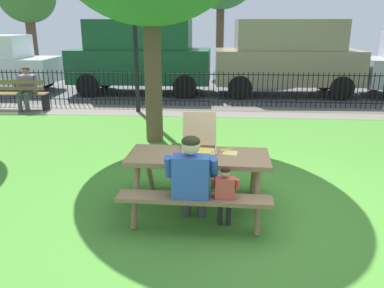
{
  "coord_description": "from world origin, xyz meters",
  "views": [
    {
      "loc": [
        -0.36,
        -4.8,
        2.4
      ],
      "look_at": [
        -0.75,
        0.43,
        0.75
      ],
      "focal_mm": 36.61,
      "sensor_mm": 36.0,
      "label": 1
    }
  ],
  "objects_px": {
    "adult_at_table": "(192,178)",
    "park_bench_left": "(18,95)",
    "pizza_box_open": "(199,145)",
    "pizza_slice_on_table": "(229,152)",
    "child_at_table": "(225,192)",
    "person_on_park_bench": "(26,86)",
    "picnic_table_foreground": "(198,167)",
    "parked_car_center": "(287,56)",
    "parked_car_left": "(141,55)",
    "lamp_post_walkway": "(134,7)"
  },
  "relations": [
    {
      "from": "pizza_box_open",
      "to": "pizza_slice_on_table",
      "type": "distance_m",
      "value": 0.4
    },
    {
      "from": "child_at_table",
      "to": "park_bench_left",
      "type": "relative_size",
      "value": 0.52
    },
    {
      "from": "child_at_table",
      "to": "parked_car_center",
      "type": "height_order",
      "value": "parked_car_center"
    },
    {
      "from": "child_at_table",
      "to": "parked_car_center",
      "type": "distance_m",
      "value": 9.53
    },
    {
      "from": "pizza_box_open",
      "to": "adult_at_table",
      "type": "distance_m",
      "value": 0.67
    },
    {
      "from": "adult_at_table",
      "to": "park_bench_left",
      "type": "distance_m",
      "value": 8.29
    },
    {
      "from": "adult_at_table",
      "to": "parked_car_center",
      "type": "distance_m",
      "value": 9.58
    },
    {
      "from": "pizza_box_open",
      "to": "picnic_table_foreground",
      "type": "bearing_deg",
      "value": -90.91
    },
    {
      "from": "pizza_slice_on_table",
      "to": "person_on_park_bench",
      "type": "height_order",
      "value": "person_on_park_bench"
    },
    {
      "from": "picnic_table_foreground",
      "to": "park_bench_left",
      "type": "bearing_deg",
      "value": 133.03
    },
    {
      "from": "pizza_box_open",
      "to": "adult_at_table",
      "type": "height_order",
      "value": "pizza_box_open"
    },
    {
      "from": "picnic_table_foreground",
      "to": "pizza_box_open",
      "type": "distance_m",
      "value": 0.3
    },
    {
      "from": "picnic_table_foreground",
      "to": "adult_at_table",
      "type": "height_order",
      "value": "adult_at_table"
    },
    {
      "from": "parked_car_left",
      "to": "park_bench_left",
      "type": "bearing_deg",
      "value": -135.28
    },
    {
      "from": "adult_at_table",
      "to": "person_on_park_bench",
      "type": "bearing_deg",
      "value": 128.9
    },
    {
      "from": "picnic_table_foreground",
      "to": "pizza_slice_on_table",
      "type": "height_order",
      "value": "pizza_slice_on_table"
    },
    {
      "from": "picnic_table_foreground",
      "to": "pizza_box_open",
      "type": "xyz_separation_m",
      "value": [
        0.0,
        0.13,
        0.26
      ]
    },
    {
      "from": "park_bench_left",
      "to": "parked_car_center",
      "type": "height_order",
      "value": "parked_car_center"
    },
    {
      "from": "parked_car_left",
      "to": "parked_car_center",
      "type": "bearing_deg",
      "value": 0.0
    },
    {
      "from": "person_on_park_bench",
      "to": "parked_car_left",
      "type": "relative_size",
      "value": 0.25
    },
    {
      "from": "picnic_table_foreground",
      "to": "park_bench_left",
      "type": "relative_size",
      "value": 1.13
    },
    {
      "from": "person_on_park_bench",
      "to": "pizza_slice_on_table",
      "type": "bearing_deg",
      "value": -45.74
    },
    {
      "from": "person_on_park_bench",
      "to": "picnic_table_foreground",
      "type": "bearing_deg",
      "value": -48.51
    },
    {
      "from": "park_bench_left",
      "to": "parked_car_left",
      "type": "relative_size",
      "value": 0.34
    },
    {
      "from": "adult_at_table",
      "to": "person_on_park_bench",
      "type": "xyz_separation_m",
      "value": [
        -5.11,
        6.33,
        0.0
      ]
    },
    {
      "from": "parked_car_left",
      "to": "picnic_table_foreground",
      "type": "bearing_deg",
      "value": -74.17
    },
    {
      "from": "pizza_slice_on_table",
      "to": "child_at_table",
      "type": "bearing_deg",
      "value": -94.65
    },
    {
      "from": "parked_car_left",
      "to": "person_on_park_bench",
      "type": "bearing_deg",
      "value": -132.75
    },
    {
      "from": "person_on_park_bench",
      "to": "parked_car_left",
      "type": "bearing_deg",
      "value": 47.25
    },
    {
      "from": "picnic_table_foreground",
      "to": "lamp_post_walkway",
      "type": "relative_size",
      "value": 0.4
    },
    {
      "from": "child_at_table",
      "to": "parked_car_left",
      "type": "bearing_deg",
      "value": 106.89
    },
    {
      "from": "pizza_box_open",
      "to": "person_on_park_bench",
      "type": "xyz_separation_m",
      "value": [
        -5.16,
        5.69,
        -0.2
      ]
    },
    {
      "from": "park_bench_left",
      "to": "parked_car_left",
      "type": "height_order",
      "value": "parked_car_left"
    },
    {
      "from": "person_on_park_bench",
      "to": "adult_at_table",
      "type": "bearing_deg",
      "value": -51.1
    },
    {
      "from": "pizza_slice_on_table",
      "to": "person_on_park_bench",
      "type": "relative_size",
      "value": 0.23
    },
    {
      "from": "person_on_park_bench",
      "to": "parked_car_center",
      "type": "distance_m",
      "value": 8.16
    },
    {
      "from": "lamp_post_walkway",
      "to": "parked_car_center",
      "type": "height_order",
      "value": "lamp_post_walkway"
    },
    {
      "from": "adult_at_table",
      "to": "picnic_table_foreground",
      "type": "bearing_deg",
      "value": 84.35
    },
    {
      "from": "lamp_post_walkway",
      "to": "parked_car_left",
      "type": "height_order",
      "value": "lamp_post_walkway"
    },
    {
      "from": "picnic_table_foreground",
      "to": "child_at_table",
      "type": "relative_size",
      "value": 2.2
    },
    {
      "from": "pizza_slice_on_table",
      "to": "parked_car_center",
      "type": "height_order",
      "value": "parked_car_center"
    },
    {
      "from": "picnic_table_foreground",
      "to": "child_at_table",
      "type": "distance_m",
      "value": 0.64
    },
    {
      "from": "pizza_slice_on_table",
      "to": "parked_car_left",
      "type": "bearing_deg",
      "value": 108.46
    },
    {
      "from": "picnic_table_foreground",
      "to": "adult_at_table",
      "type": "relative_size",
      "value": 1.54
    },
    {
      "from": "picnic_table_foreground",
      "to": "person_on_park_bench",
      "type": "relative_size",
      "value": 1.54
    },
    {
      "from": "pizza_slice_on_table",
      "to": "parked_car_center",
      "type": "relative_size",
      "value": 0.06
    },
    {
      "from": "pizza_slice_on_table",
      "to": "child_at_table",
      "type": "distance_m",
      "value": 0.73
    },
    {
      "from": "person_on_park_bench",
      "to": "lamp_post_walkway",
      "type": "relative_size",
      "value": 0.26
    },
    {
      "from": "pizza_box_open",
      "to": "adult_at_table",
      "type": "xyz_separation_m",
      "value": [
        -0.05,
        -0.63,
        -0.2
      ]
    },
    {
      "from": "adult_at_table",
      "to": "child_at_table",
      "type": "bearing_deg",
      "value": -5.68
    }
  ]
}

